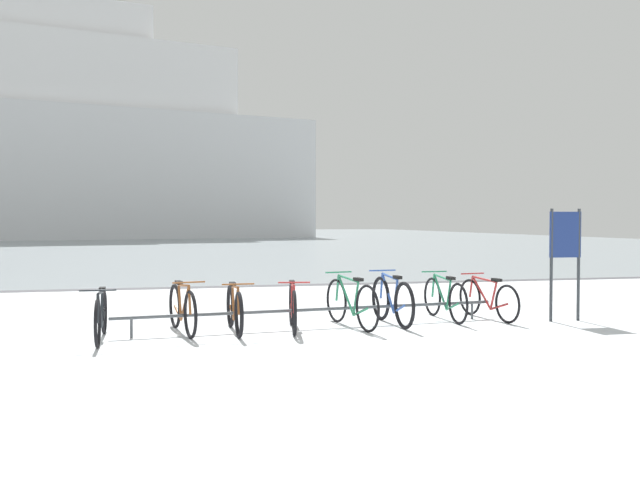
# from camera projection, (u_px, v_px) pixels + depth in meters

# --- Properties ---
(ground) EXTENTS (80.00, 132.00, 0.08)m
(ground) POSITION_uv_depth(u_px,v_px,m) (197.00, 240.00, 59.18)
(ground) COLOR silver
(bike_rack) EXTENTS (6.08, 0.64, 0.31)m
(bike_rack) POSITION_uv_depth(u_px,v_px,m) (316.00, 310.00, 9.99)
(bike_rack) COLOR #4C5156
(bike_rack) RESTS_ON ground
(bicycle_0) EXTENTS (0.46, 1.71, 0.75)m
(bicycle_0) POSITION_uv_depth(u_px,v_px,m) (101.00, 316.00, 8.91)
(bicycle_0) COLOR black
(bicycle_0) RESTS_ON ground
(bicycle_1) EXTENTS (0.51, 1.65, 0.80)m
(bicycle_1) POSITION_uv_depth(u_px,v_px,m) (182.00, 309.00, 9.48)
(bicycle_1) COLOR black
(bicycle_1) RESTS_ON ground
(bicycle_2) EXTENTS (0.46, 1.63, 0.76)m
(bicycle_2) POSITION_uv_depth(u_px,v_px,m) (235.00, 309.00, 9.57)
(bicycle_2) COLOR black
(bicycle_2) RESTS_ON ground
(bicycle_3) EXTENTS (0.46, 1.68, 0.77)m
(bicycle_3) POSITION_uv_depth(u_px,v_px,m) (293.00, 307.00, 9.75)
(bicycle_3) COLOR black
(bicycle_3) RESTS_ON ground
(bicycle_4) EXTENTS (0.52, 1.73, 0.83)m
(bicycle_4) POSITION_uv_depth(u_px,v_px,m) (351.00, 303.00, 10.04)
(bicycle_4) COLOR black
(bicycle_4) RESTS_ON ground
(bicycle_5) EXTENTS (0.46, 1.69, 0.84)m
(bicycle_5) POSITION_uv_depth(u_px,v_px,m) (392.00, 301.00, 10.29)
(bicycle_5) COLOR black
(bicycle_5) RESTS_ON ground
(bicycle_6) EXTENTS (0.46, 1.66, 0.79)m
(bicycle_6) POSITION_uv_depth(u_px,v_px,m) (445.00, 299.00, 10.76)
(bicycle_6) COLOR black
(bicycle_6) RESTS_ON ground
(bicycle_7) EXTENTS (0.46, 1.66, 0.74)m
(bicycle_7) POSITION_uv_depth(u_px,v_px,m) (488.00, 299.00, 10.88)
(bicycle_7) COLOR black
(bicycle_7) RESTS_ON ground
(info_sign) EXTENTS (0.55, 0.06, 1.85)m
(info_sign) POSITION_uv_depth(u_px,v_px,m) (565.00, 246.00, 10.62)
(info_sign) COLOR #33383D
(info_sign) RESTS_ON ground
(ferry_ship) EXTENTS (53.09, 22.29, 26.70)m
(ferry_ship) POSITION_uv_depth(u_px,v_px,m) (26.00, 141.00, 59.00)
(ferry_ship) COLOR silver
(ferry_ship) RESTS_ON ground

